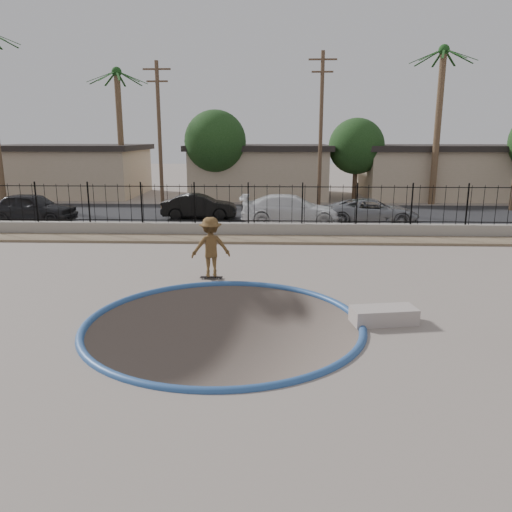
{
  "coord_description": "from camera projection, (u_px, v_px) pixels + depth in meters",
  "views": [
    {
      "loc": [
        1.27,
        -12.68,
        4.57
      ],
      "look_at": [
        0.69,
        2.0,
        1.03
      ],
      "focal_mm": 35.0,
      "sensor_mm": 36.0,
      "label": 1
    }
  ],
  "objects": [
    {
      "name": "ground",
      "position": [
        250.0,
        250.0,
        25.35
      ],
      "size": [
        120.0,
        120.0,
        2.2
      ],
      "primitive_type": "cube",
      "color": "gray",
      "rests_on": "ground"
    },
    {
      "name": "bowl_pit",
      "position": [
        224.0,
        324.0,
        12.47
      ],
      "size": [
        6.84,
        6.84,
        1.8
      ],
      "primitive_type": null,
      "color": "#4F453C",
      "rests_on": "ground"
    },
    {
      "name": "coping_ring",
      "position": [
        224.0,
        324.0,
        12.47
      ],
      "size": [
        7.04,
        7.04,
        0.2
      ],
      "primitive_type": "torus",
      "color": "#2B518E",
      "rests_on": "ground"
    },
    {
      "name": "rock_strip",
      "position": [
        247.0,
        239.0,
        22.36
      ],
      "size": [
        42.0,
        1.6,
        0.11
      ],
      "primitive_type": "cube",
      "color": "#877158",
      "rests_on": "ground"
    },
    {
      "name": "retaining_wall",
      "position": [
        248.0,
        229.0,
        23.37
      ],
      "size": [
        42.0,
        0.45,
        0.6
      ],
      "primitive_type": "cube",
      "color": "gray",
      "rests_on": "ground"
    },
    {
      "name": "fence",
      "position": [
        248.0,
        204.0,
        23.09
      ],
      "size": [
        40.0,
        0.04,
        1.8
      ],
      "color": "black",
      "rests_on": "retaining_wall"
    },
    {
      "name": "street",
      "position": [
        254.0,
        214.0,
        29.95
      ],
      "size": [
        90.0,
        8.0,
        0.04
      ],
      "primitive_type": "cube",
      "color": "black",
      "rests_on": "ground"
    },
    {
      "name": "house_west",
      "position": [
        70.0,
        170.0,
        39.29
      ],
      "size": [
        11.6,
        8.6,
        3.9
      ],
      "color": "tan",
      "rests_on": "ground"
    },
    {
      "name": "house_center",
      "position": [
        260.0,
        170.0,
        38.72
      ],
      "size": [
        10.6,
        8.6,
        3.9
      ],
      "color": "tan",
      "rests_on": "ground"
    },
    {
      "name": "house_east",
      "position": [
        442.0,
        171.0,
        38.18
      ],
      "size": [
        12.6,
        8.6,
        3.9
      ],
      "color": "tan",
      "rests_on": "ground"
    },
    {
      "name": "palm_mid",
      "position": [
        119.0,
        105.0,
        35.56
      ],
      "size": [
        2.3,
        2.3,
        9.3
      ],
      "color": "brown",
      "rests_on": "ground"
    },
    {
      "name": "palm_right",
      "position": [
        440.0,
        93.0,
        32.63
      ],
      "size": [
        2.3,
        2.3,
        10.3
      ],
      "color": "brown",
      "rests_on": "ground"
    },
    {
      "name": "utility_pole_left",
      "position": [
        160.0,
        134.0,
        31.02
      ],
      "size": [
        1.7,
        0.24,
        9.0
      ],
      "color": "#473323",
      "rests_on": "ground"
    },
    {
      "name": "utility_pole_mid",
      "position": [
        321.0,
        129.0,
        30.58
      ],
      "size": [
        1.7,
        0.24,
        9.5
      ],
      "color": "#473323",
      "rests_on": "ground"
    },
    {
      "name": "street_tree_left",
      "position": [
        215.0,
        141.0,
        34.91
      ],
      "size": [
        4.32,
        4.32,
        6.36
      ],
      "color": "#473323",
      "rests_on": "ground"
    },
    {
      "name": "street_tree_mid",
      "position": [
        356.0,
        146.0,
        35.58
      ],
      "size": [
        3.96,
        3.96,
        5.83
      ],
      "color": "#473323",
      "rests_on": "ground"
    },
    {
      "name": "skater",
      "position": [
        211.0,
        250.0,
        16.16
      ],
      "size": [
        1.38,
        0.97,
        1.95
      ],
      "primitive_type": "imported",
      "rotation": [
        0.0,
        0.0,
        3.35
      ],
      "color": "brown",
      "rests_on": "ground"
    },
    {
      "name": "skateboard",
      "position": [
        211.0,
        277.0,
        16.37
      ],
      "size": [
        0.73,
        0.18,
        0.06
      ],
      "rotation": [
        0.0,
        0.0,
        0.0
      ],
      "color": "black",
      "rests_on": "ground"
    },
    {
      "name": "concrete_ledge",
      "position": [
        384.0,
        315.0,
        12.48
      ],
      "size": [
        1.7,
        0.96,
        0.4
      ],
      "primitive_type": "cube",
      "rotation": [
        0.0,
        0.0,
        0.17
      ],
      "color": "#A59993",
      "rests_on": "ground"
    },
    {
      "name": "car_a",
      "position": [
        32.0,
        208.0,
        26.71
      ],
      "size": [
        4.79,
        2.23,
        1.59
      ],
      "primitive_type": "imported",
      "rotation": [
        0.0,
        0.0,
        1.49
      ],
      "color": "black",
      "rests_on": "street"
    },
    {
      "name": "car_b",
      "position": [
        199.0,
        206.0,
        27.96
      ],
      "size": [
        4.2,
        1.59,
        1.37
      ],
      "primitive_type": "imported",
      "rotation": [
        0.0,
        0.0,
        1.61
      ],
      "color": "black",
      "rests_on": "street"
    },
    {
      "name": "car_c",
      "position": [
        291.0,
        210.0,
        26.19
      ],
      "size": [
        5.37,
        2.36,
        1.54
      ],
      "primitive_type": "imported",
      "rotation": [
        0.0,
        0.0,
        1.53
      ],
      "color": "white",
      "rests_on": "street"
    },
    {
      "name": "car_d",
      "position": [
        373.0,
        211.0,
        26.28
      ],
      "size": [
        4.88,
        2.51,
        1.32
      ],
      "primitive_type": "imported",
      "rotation": [
        0.0,
        0.0,
        1.5
      ],
      "color": "gray",
      "rests_on": "street"
    }
  ]
}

